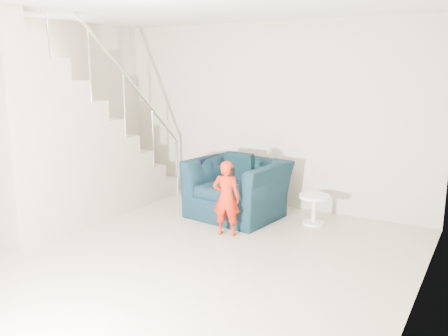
{
  "coord_description": "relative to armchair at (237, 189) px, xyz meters",
  "views": [
    {
      "loc": [
        2.99,
        -3.67,
        2.05
      ],
      "look_at": [
        0.15,
        1.2,
        0.85
      ],
      "focal_mm": 38.0,
      "sensor_mm": 36.0,
      "label": 1
    }
  ],
  "objects": [
    {
      "name": "staircase",
      "position": [
        -1.93,
        -1.39,
        0.55
      ],
      "size": [
        1.02,
        3.03,
        3.62
      ],
      "color": "#ADA089",
      "rests_on": "floor"
    },
    {
      "name": "side_table",
      "position": [
        1.05,
        0.2,
        -0.13
      ],
      "size": [
        0.4,
        0.4,
        0.4
      ],
      "color": "silver",
      "rests_on": "floor"
    },
    {
      "name": "floor",
      "position": [
        0.07,
        -1.95,
        -0.4
      ],
      "size": [
        5.5,
        5.5,
        0.0
      ],
      "primitive_type": "plane",
      "color": "tan",
      "rests_on": "ground"
    },
    {
      "name": "toddler",
      "position": [
        0.25,
        -0.74,
        0.08
      ],
      "size": [
        0.39,
        0.31,
        0.94
      ],
      "primitive_type": "imported",
      "rotation": [
        0.0,
        0.0,
        3.42
      ],
      "color": "#AC2505",
      "rests_on": "floor"
    },
    {
      "name": "right_wall",
      "position": [
        2.57,
        -1.95,
        0.95
      ],
      "size": [
        0.0,
        5.5,
        5.5
      ],
      "primitive_type": "plane",
      "rotation": [
        1.57,
        0.0,
        -1.57
      ],
      "color": "#AFAA8E",
      "rests_on": "floor"
    },
    {
      "name": "armchair",
      "position": [
        0.0,
        0.0,
        0.0
      ],
      "size": [
        1.34,
        1.21,
        0.79
      ],
      "primitive_type": "imported",
      "rotation": [
        0.0,
        0.0,
        -0.12
      ],
      "color": "black",
      "rests_on": "floor"
    },
    {
      "name": "back_wall",
      "position": [
        0.07,
        0.8,
        0.95
      ],
      "size": [
        5.0,
        0.0,
        5.0
      ],
      "primitive_type": "plane",
      "rotation": [
        1.57,
        0.0,
        0.0
      ],
      "color": "#AFAA8E",
      "rests_on": "floor"
    },
    {
      "name": "throw",
      "position": [
        -0.49,
        0.04,
        0.1
      ],
      "size": [
        0.05,
        0.52,
        0.58
      ],
      "primitive_type": "cube",
      "color": "black",
      "rests_on": "armchair"
    },
    {
      "name": "phone",
      "position": [
        0.35,
        -0.76,
        0.42
      ],
      "size": [
        0.03,
        0.05,
        0.1
      ],
      "primitive_type": "cube",
      "rotation": [
        0.0,
        0.0,
        -0.25
      ],
      "color": "black",
      "rests_on": "toddler"
    },
    {
      "name": "cushion",
      "position": [
        -0.12,
        0.3,
        0.24
      ],
      "size": [
        0.44,
        0.21,
        0.43
      ],
      "primitive_type": "cube",
      "rotation": [
        0.21,
        0.0,
        0.0
      ],
      "color": "black",
      "rests_on": "armchair"
    }
  ]
}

